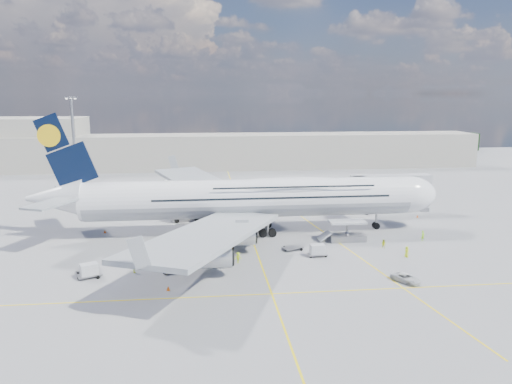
{
  "coord_description": "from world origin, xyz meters",
  "views": [
    {
      "loc": [
        -8.99,
        -81.84,
        26.17
      ],
      "look_at": [
        0.99,
        8.0,
        8.32
      ],
      "focal_mm": 35.0,
      "sensor_mm": 36.0,
      "label": 1
    }
  ],
  "objects": [
    {
      "name": "cone_nose",
      "position": [
        37.07,
        17.88,
        0.28
      ],
      "size": [
        0.46,
        0.46,
        0.58
      ],
      "color": "#FA610D",
      "rests_on": "ground"
    },
    {
      "name": "taxi_line_diag",
      "position": [
        14.0,
        10.0,
        0.01
      ],
      "size": [
        14.16,
        99.06,
        0.01
      ],
      "primitive_type": "cube",
      "rotation": [
        0.0,
        0.0,
        0.14
      ],
      "color": "yellow",
      "rests_on": "ground"
    },
    {
      "name": "taxi_line_cross",
      "position": [
        0.0,
        -20.0,
        0.01
      ],
      "size": [
        120.0,
        0.25,
        0.01
      ],
      "primitive_type": "cube",
      "color": "yellow",
      "rests_on": "ground"
    },
    {
      "name": "dolly_nose_far",
      "position": [
        9.62,
        -5.34,
        1.08
      ],
      "size": [
        3.26,
        1.88,
        2.0
      ],
      "rotation": [
        0.0,
        0.0,
        0.06
      ],
      "color": "gray",
      "rests_on": "ground"
    },
    {
      "name": "crew_tug",
      "position": [
        -3.53,
        -7.16,
        0.86
      ],
      "size": [
        1.12,
        0.65,
        1.73
      ],
      "primitive_type": "imported",
      "rotation": [
        0.0,
        0.0,
        -0.01
      ],
      "color": "#D3F419",
      "rests_on": "ground"
    },
    {
      "name": "cone_wing_left_inner",
      "position": [
        -14.78,
        25.83,
        0.26
      ],
      "size": [
        0.43,
        0.43,
        0.55
      ],
      "color": "#FA610D",
      "rests_on": "ground"
    },
    {
      "name": "cone_wing_left_outer",
      "position": [
        -10.74,
        31.46,
        0.28
      ],
      "size": [
        0.46,
        0.46,
        0.58
      ],
      "color": "#FA610D",
      "rests_on": "ground"
    },
    {
      "name": "crew_loader",
      "position": [
        21.91,
        -2.52,
        0.8
      ],
      "size": [
        0.98,
        0.96,
        1.59
      ],
      "primitive_type": "imported",
      "rotation": [
        0.0,
        0.0,
        -0.67
      ],
      "color": "yellow",
      "rests_on": "ground"
    },
    {
      "name": "ground",
      "position": [
        0.0,
        0.0,
        0.0
      ],
      "size": [
        300.0,
        300.0,
        0.0
      ],
      "primitive_type": "plane",
      "color": "gray",
      "rests_on": "ground"
    },
    {
      "name": "light_mast",
      "position": [
        -40.0,
        45.0,
        13.21
      ],
      "size": [
        3.0,
        0.7,
        25.5
      ],
      "color": "gray",
      "rests_on": "ground"
    },
    {
      "name": "dolly_row_b",
      "position": [
        -13.47,
        -10.36,
        0.34
      ],
      "size": [
        3.32,
        2.38,
        0.44
      ],
      "rotation": [
        0.0,
        0.0,
        0.29
      ],
      "color": "gray",
      "rests_on": "ground"
    },
    {
      "name": "cargo_loader",
      "position": [
        16.82,
        2.89,
        1.25
      ],
      "size": [
        8.53,
        3.2,
        3.67
      ],
      "color": "silver",
      "rests_on": "ground"
    },
    {
      "name": "dolly_nose_near",
      "position": [
        6.26,
        -1.51,
        0.38
      ],
      "size": [
        3.8,
        3.0,
        0.49
      ],
      "rotation": [
        0.0,
        0.0,
        0.42
      ],
      "color": "gray",
      "rests_on": "ground"
    },
    {
      "name": "crew_nose",
      "position": [
        30.64,
        1.18,
        0.94
      ],
      "size": [
        0.82,
        0.75,
        1.88
      ],
      "primitive_type": "imported",
      "rotation": [
        0.0,
        0.0,
        0.58
      ],
      "color": "#A7FF1A",
      "rests_on": "ground"
    },
    {
      "name": "dolly_row_c",
      "position": [
        -10.25,
        -4.49,
        1.17
      ],
      "size": [
        3.61,
        2.19,
        2.18
      ],
      "rotation": [
        0.0,
        0.0,
        0.11
      ],
      "color": "gray",
      "rests_on": "ground"
    },
    {
      "name": "cone_tail",
      "position": [
        -27.58,
        12.83,
        0.29
      ],
      "size": [
        0.48,
        0.48,
        0.61
      ],
      "color": "#FA610D",
      "rests_on": "ground"
    },
    {
      "name": "crew_wing",
      "position": [
        -19.24,
        -9.82,
        0.76
      ],
      "size": [
        0.74,
        0.96,
        1.51
      ],
      "primitive_type": "imported",
      "rotation": [
        0.0,
        0.0,
        1.08
      ],
      "color": "#E2F519",
      "rests_on": "ground"
    },
    {
      "name": "cone_wing_right_inner",
      "position": [
        -15.64,
        -0.98,
        0.25
      ],
      "size": [
        0.4,
        0.4,
        0.51
      ],
      "color": "#FA610D",
      "rests_on": "ground"
    },
    {
      "name": "tree_line",
      "position": [
        40.0,
        140.0,
        4.0
      ],
      "size": [
        160.0,
        6.0,
        8.0
      ],
      "primitive_type": "cube",
      "color": "#193814",
      "rests_on": "ground"
    },
    {
      "name": "dolly_back",
      "position": [
        -26.15,
        -8.7,
        0.36
      ],
      "size": [
        3.27,
        1.88,
        0.47
      ],
      "rotation": [
        0.0,
        0.0,
        -0.06
      ],
      "color": "gray",
      "rests_on": "ground"
    },
    {
      "name": "baggage_tug",
      "position": [
        -5.33,
        1.27,
        0.83
      ],
      "size": [
        3.04,
        1.46,
        1.89
      ],
      "rotation": [
        0.0,
        0.0,
        0.01
      ],
      "color": "white",
      "rests_on": "ground"
    },
    {
      "name": "hangar",
      "position": [
        -70.0,
        100.0,
        9.0
      ],
      "size": [
        40.0,
        22.0,
        18.0
      ],
      "primitive_type": "cube",
      "color": "#B2AD9E",
      "rests_on": "ground"
    },
    {
      "name": "crew_van",
      "position": [
        23.97,
        -7.39,
        0.92
      ],
      "size": [
        0.74,
        0.99,
        1.83
      ],
      "primitive_type": "imported",
      "rotation": [
        0.0,
        0.0,
        1.76
      ],
      "color": "#DDF81A",
      "rests_on": "ground"
    },
    {
      "name": "airliner",
      "position": [
        0.26,
        10.0,
        6.87
      ],
      "size": [
        77.26,
        79.15,
        23.71
      ],
      "color": "white",
      "rests_on": "ground"
    },
    {
      "name": "catering_truck_outer",
      "position": [
        -15.58,
        44.76,
        1.99
      ],
      "size": [
        7.79,
        5.28,
        4.29
      ],
      "rotation": [
        0.0,
        0.0,
        -0.44
      ],
      "color": "gray",
      "rests_on": "ground"
    },
    {
      "name": "cone_wing_right_outer",
      "position": [
        -13.78,
        -17.27,
        0.31
      ],
      "size": [
        0.5,
        0.5,
        0.64
      ],
      "color": "#FA610D",
      "rests_on": "ground"
    },
    {
      "name": "jet_bridge",
      "position": [
        29.81,
        20.94,
        6.85
      ],
      "size": [
        18.8,
        12.1,
        8.5
      ],
      "color": "#B7B7BC",
      "rests_on": "ground"
    },
    {
      "name": "taxi_line_main",
      "position": [
        0.0,
        0.0,
        0.01
      ],
      "size": [
        0.25,
        220.0,
        0.01
      ],
      "primitive_type": "cube",
      "color": "yellow",
      "rests_on": "ground"
    },
    {
      "name": "terminal",
      "position": [
        0.0,
        95.0,
        6.0
      ],
      "size": [
        180.0,
        16.0,
        12.0
      ],
      "primitive_type": "cube",
      "color": "#B2AD9E",
      "rests_on": "ground"
    },
    {
      "name": "catering_truck_inner",
      "position": [
        -12.51,
        20.25,
        1.78
      ],
      "size": [
        6.7,
        3.64,
        3.78
      ],
      "rotation": [
        0.0,
        0.0,
        0.24
      ],
      "color": "gray",
      "rests_on": "ground"
    },
    {
      "name": "dolly_row_a",
      "position": [
        -25.4,
        -11.21,
        1.13
      ],
      "size": [
        3.76,
        2.99,
        2.1
      ],
      "rotation": [
        0.0,
        0.0,
        0.43
      ],
      "color": "gray",
      "rests_on": "ground"
    },
    {
      "name": "service_van",
      "position": [
        19.43,
        -17.9,
        0.6
      ],
      "size": [
        3.92,
        4.71,
        1.2
      ],
      "primitive_type": "imported",
      "rotation": [
        0.0,
        0.0,
        0.54
      ],
      "color": "silver",
      "rests_on": "ground"
    }
  ]
}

